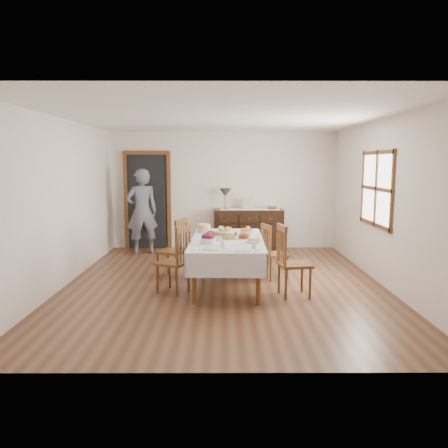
{
  "coord_description": "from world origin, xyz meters",
  "views": [
    {
      "loc": [
        -0.02,
        -6.79,
        1.92
      ],
      "look_at": [
        0.0,
        0.1,
        0.95
      ],
      "focal_mm": 35.0,
      "sensor_mm": 36.0,
      "label": 1
    }
  ],
  "objects_px": {
    "chair_right_near": "(291,260)",
    "person": "(142,209)",
    "chair_left_near": "(176,259)",
    "chair_right_far": "(273,251)",
    "sideboard": "(248,230)",
    "chair_left_far": "(174,248)",
    "dining_table": "(227,245)",
    "table_lamp": "(225,193)"
  },
  "relations": [
    {
      "from": "chair_left_near",
      "to": "table_lamp",
      "type": "distance_m",
      "value": 3.38
    },
    {
      "from": "chair_right_near",
      "to": "table_lamp",
      "type": "relative_size",
      "value": 2.28
    },
    {
      "from": "chair_right_near",
      "to": "person",
      "type": "height_order",
      "value": "person"
    },
    {
      "from": "dining_table",
      "to": "chair_right_far",
      "type": "height_order",
      "value": "chair_right_far"
    },
    {
      "from": "chair_right_far",
      "to": "chair_left_far",
      "type": "bearing_deg",
      "value": 68.85
    },
    {
      "from": "chair_left_far",
      "to": "chair_right_near",
      "type": "relative_size",
      "value": 0.95
    },
    {
      "from": "sideboard",
      "to": "chair_right_near",
      "type": "bearing_deg",
      "value": -83.03
    },
    {
      "from": "chair_right_far",
      "to": "sideboard",
      "type": "distance_m",
      "value": 2.43
    },
    {
      "from": "person",
      "to": "chair_left_near",
      "type": "bearing_deg",
      "value": 88.38
    },
    {
      "from": "chair_right_far",
      "to": "table_lamp",
      "type": "bearing_deg",
      "value": -1.5
    },
    {
      "from": "person",
      "to": "table_lamp",
      "type": "bearing_deg",
      "value": 171.11
    },
    {
      "from": "dining_table",
      "to": "sideboard",
      "type": "bearing_deg",
      "value": 81.44
    },
    {
      "from": "dining_table",
      "to": "person",
      "type": "height_order",
      "value": "person"
    },
    {
      "from": "chair_left_far",
      "to": "sideboard",
      "type": "bearing_deg",
      "value": 172.71
    },
    {
      "from": "chair_left_near",
      "to": "chair_right_near",
      "type": "xyz_separation_m",
      "value": [
        1.67,
        -0.19,
        0.02
      ]
    },
    {
      "from": "chair_right_near",
      "to": "chair_right_far",
      "type": "bearing_deg",
      "value": 0.21
    },
    {
      "from": "chair_left_far",
      "to": "chair_right_near",
      "type": "height_order",
      "value": "chair_right_near"
    },
    {
      "from": "chair_right_far",
      "to": "table_lamp",
      "type": "height_order",
      "value": "table_lamp"
    },
    {
      "from": "chair_right_far",
      "to": "sideboard",
      "type": "bearing_deg",
      "value": -13.0
    },
    {
      "from": "chair_left_far",
      "to": "chair_right_near",
      "type": "distance_m",
      "value": 2.07
    },
    {
      "from": "dining_table",
      "to": "chair_right_near",
      "type": "bearing_deg",
      "value": -29.94
    },
    {
      "from": "chair_left_far",
      "to": "chair_right_near",
      "type": "xyz_separation_m",
      "value": [
        1.79,
        -1.03,
        0.02
      ]
    },
    {
      "from": "table_lamp",
      "to": "chair_right_near",
      "type": "bearing_deg",
      "value": -74.78
    },
    {
      "from": "dining_table",
      "to": "chair_right_near",
      "type": "xyz_separation_m",
      "value": [
        0.91,
        -0.55,
        -0.12
      ]
    },
    {
      "from": "chair_right_near",
      "to": "chair_left_near",
      "type": "bearing_deg",
      "value": 75.1
    },
    {
      "from": "sideboard",
      "to": "person",
      "type": "height_order",
      "value": "person"
    },
    {
      "from": "chair_right_far",
      "to": "person",
      "type": "relative_size",
      "value": 0.48
    },
    {
      "from": "dining_table",
      "to": "chair_left_far",
      "type": "relative_size",
      "value": 2.19
    },
    {
      "from": "chair_right_near",
      "to": "person",
      "type": "relative_size",
      "value": 0.55
    },
    {
      "from": "chair_right_near",
      "to": "chair_right_far",
      "type": "height_order",
      "value": "chair_right_near"
    },
    {
      "from": "person",
      "to": "table_lamp",
      "type": "distance_m",
      "value": 1.82
    },
    {
      "from": "sideboard",
      "to": "chair_left_far",
      "type": "bearing_deg",
      "value": -120.19
    },
    {
      "from": "chair_left_near",
      "to": "person",
      "type": "xyz_separation_m",
      "value": [
        -1.01,
        2.82,
        0.45
      ]
    },
    {
      "from": "chair_left_near",
      "to": "table_lamp",
      "type": "xyz_separation_m",
      "value": [
        0.75,
        3.21,
        0.75
      ]
    },
    {
      "from": "chair_right_far",
      "to": "person",
      "type": "height_order",
      "value": "person"
    },
    {
      "from": "sideboard",
      "to": "table_lamp",
      "type": "relative_size",
      "value": 3.28
    },
    {
      "from": "sideboard",
      "to": "chair_right_far",
      "type": "bearing_deg",
      "value": -83.77
    },
    {
      "from": "chair_left_near",
      "to": "table_lamp",
      "type": "relative_size",
      "value": 2.18
    },
    {
      "from": "chair_left_far",
      "to": "chair_right_near",
      "type": "bearing_deg",
      "value": 82.9
    },
    {
      "from": "dining_table",
      "to": "chair_left_near",
      "type": "height_order",
      "value": "chair_left_near"
    },
    {
      "from": "chair_left_near",
      "to": "chair_right_near",
      "type": "relative_size",
      "value": 0.96
    },
    {
      "from": "chair_left_far",
      "to": "person",
      "type": "relative_size",
      "value": 0.52
    }
  ]
}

